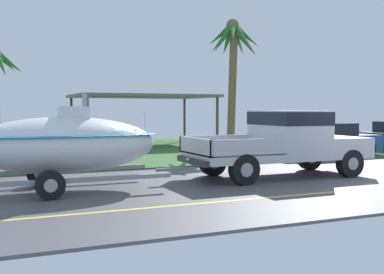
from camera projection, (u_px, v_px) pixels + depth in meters
The scene contains 6 objects.
ground at pixel (218, 153), 21.47m from camera, with size 36.00×22.00×0.11m.
pickup_truck_towing at pixel (288, 140), 13.99m from camera, with size 5.54×2.15×1.92m.
boat_on_trailer at pixel (63, 144), 11.42m from camera, with size 5.75×2.32×2.35m.
parked_sedan_near at pixel (323, 140), 19.89m from camera, with size 4.72×1.87×1.38m.
carport_awning at pixel (142, 97), 25.51m from camera, with size 7.22×4.91×2.72m.
palm_tree_mid at pixel (234, 50), 22.17m from camera, with size 3.03×3.14×6.15m.
Camera 1 is at (-9.67, -10.74, 1.95)m, focal length 44.86 mm.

